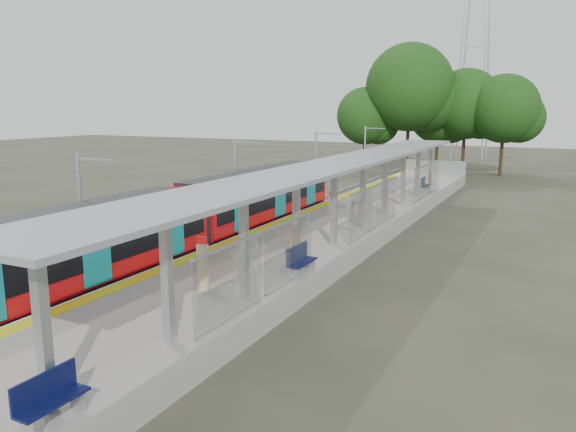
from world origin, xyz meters
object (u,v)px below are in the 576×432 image
object	(u,v)px
litter_bin	(356,209)
bench_mid	(300,259)
train	(186,219)
info_pillar_near	(203,267)
bench_near	(49,397)
info_pillar_far	(332,211)
bench_far	(425,184)

from	to	relation	value
litter_bin	bench_mid	bearing A→B (deg)	-80.68
train	info_pillar_near	size ratio (longest dim) A/B	14.67
train	bench_mid	distance (m)	7.57
bench_near	info_pillar_far	world-z (taller)	info_pillar_far
train	bench_mid	bearing A→B (deg)	-19.96
bench_mid	info_pillar_far	world-z (taller)	info_pillar_far
train	info_pillar_near	xyz separation A→B (m)	(4.81, -5.58, -0.24)
bench_far	litter_bin	size ratio (longest dim) A/B	1.72
bench_mid	litter_bin	size ratio (longest dim) A/B	1.77
info_pillar_far	bench_mid	bearing A→B (deg)	-73.63
info_pillar_far	litter_bin	size ratio (longest dim) A/B	1.91
bench_near	litter_bin	distance (m)	23.10
train	bench_far	world-z (taller)	train
bench_far	litter_bin	world-z (taller)	bench_far
bench_far	litter_bin	xyz separation A→B (m)	(-1.37, -11.37, -0.10)
info_pillar_near	bench_near	bearing A→B (deg)	-79.96
bench_far	info_pillar_far	distance (m)	14.18
info_pillar_far	info_pillar_near	bearing A→B (deg)	-87.93
train	bench_far	size ratio (longest dim) A/B	16.82
info_pillar_near	info_pillar_far	distance (m)	11.99
train	bench_mid	world-z (taller)	train
bench_near	bench_mid	xyz separation A→B (m)	(0.21, 11.35, 0.05)
train	bench_mid	size ratio (longest dim) A/B	16.34
bench_near	info_pillar_near	bearing A→B (deg)	105.19
bench_far	info_pillar_far	xyz separation A→B (m)	(-1.73, -14.07, 0.21)
bench_near	bench_mid	size ratio (longest dim) A/B	0.92
info_pillar_far	train	bearing A→B (deg)	-124.82
bench_near	bench_far	distance (m)	34.41
info_pillar_near	bench_mid	bearing A→B (deg)	48.70
train	bench_near	distance (m)	15.54
train	bench_far	xyz separation A→B (m)	(6.55, 20.48, -0.47)
bench_near	info_pillar_near	distance (m)	8.60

